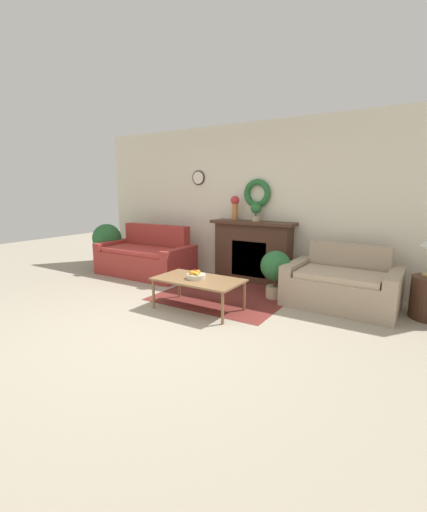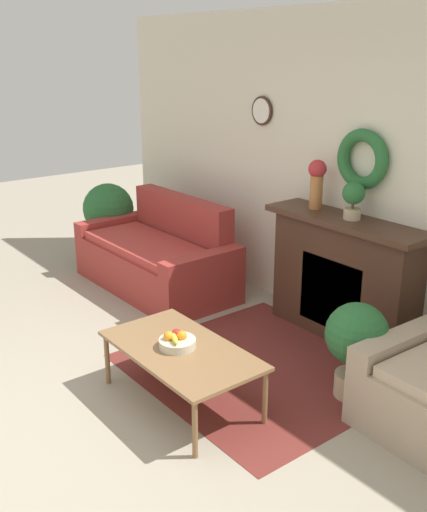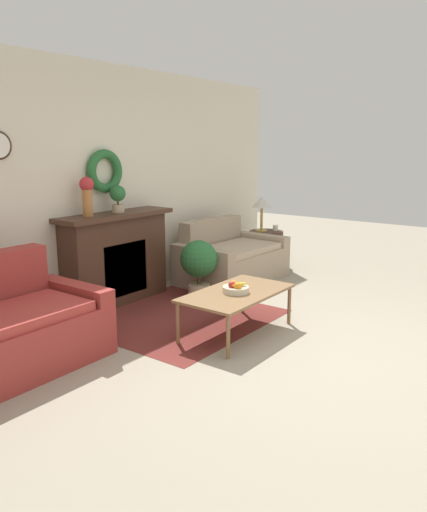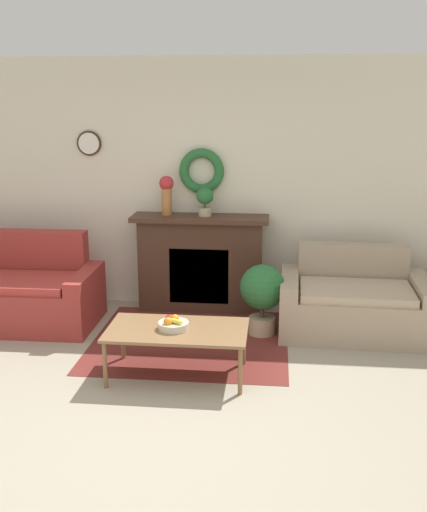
# 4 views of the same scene
# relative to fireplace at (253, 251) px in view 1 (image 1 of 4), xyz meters

# --- Properties ---
(ground_plane) EXTENTS (16.00, 16.00, 0.00)m
(ground_plane) POSITION_rel_fireplace_xyz_m (-0.05, -2.58, -0.53)
(ground_plane) COLOR #9E937F
(floor_rug) EXTENTS (1.86, 1.75, 0.01)m
(floor_rug) POSITION_rel_fireplace_xyz_m (0.01, -0.92, -0.53)
(floor_rug) COLOR maroon
(floor_rug) RESTS_ON ground_plane
(wall_back) EXTENTS (6.80, 0.17, 2.70)m
(wall_back) POSITION_rel_fireplace_xyz_m (-0.05, 0.21, 0.82)
(wall_back) COLOR beige
(wall_back) RESTS_ON ground_plane
(fireplace) EXTENTS (1.47, 0.41, 1.05)m
(fireplace) POSITION_rel_fireplace_xyz_m (0.00, 0.00, 0.00)
(fireplace) COLOR #42281C
(fireplace) RESTS_ON ground_plane
(couch_left) EXTENTS (1.80, 0.91, 0.92)m
(couch_left) POSITION_rel_fireplace_xyz_m (-1.90, -0.61, -0.21)
(couch_left) COLOR #9E332D
(couch_left) RESTS_ON ground_plane
(loveseat_right) EXTENTS (1.48, 0.99, 0.82)m
(loveseat_right) POSITION_rel_fireplace_xyz_m (1.60, -0.49, -0.24)
(loveseat_right) COLOR tan
(loveseat_right) RESTS_ON ground_plane
(coffee_table) EXTENTS (1.16, 0.65, 0.42)m
(coffee_table) POSITION_rel_fireplace_xyz_m (0.01, -1.67, -0.14)
(coffee_table) COLOR olive
(coffee_table) RESTS_ON ground_plane
(fruit_bowl) EXTENTS (0.25, 0.25, 0.12)m
(fruit_bowl) POSITION_rel_fireplace_xyz_m (-0.02, -1.69, -0.07)
(fruit_bowl) COLOR beige
(fruit_bowl) RESTS_ON coffee_table
(vase_on_mantel_left) EXTENTS (0.15, 0.15, 0.42)m
(vase_on_mantel_left) POSITION_rel_fireplace_xyz_m (-0.36, 0.01, 0.77)
(vase_on_mantel_left) COLOR #AD6B38
(vase_on_mantel_left) RESTS_ON fireplace
(potted_plant_on_mantel) EXTENTS (0.18, 0.18, 0.31)m
(potted_plant_on_mantel) POSITION_rel_fireplace_xyz_m (0.05, -0.01, 0.70)
(potted_plant_on_mantel) COLOR tan
(potted_plant_on_mantel) RESTS_ON fireplace
(potted_plant_floor_by_couch) EXTENTS (0.58, 0.58, 0.89)m
(potted_plant_floor_by_couch) POSITION_rel_fireplace_xyz_m (-3.02, -0.57, 0.02)
(potted_plant_floor_by_couch) COLOR tan
(potted_plant_floor_by_couch) RESTS_ON ground_plane
(potted_plant_floor_by_loveseat) EXTENTS (0.44, 0.44, 0.71)m
(potted_plant_floor_by_loveseat) POSITION_rel_fireplace_xyz_m (0.69, -0.67, -0.10)
(potted_plant_floor_by_loveseat) COLOR tan
(potted_plant_floor_by_loveseat) RESTS_ON ground_plane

